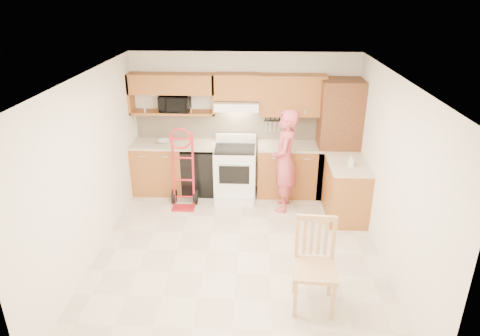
# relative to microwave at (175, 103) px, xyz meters

# --- Properties ---
(floor) EXTENTS (4.00, 4.50, 0.02)m
(floor) POSITION_rel_microwave_xyz_m (1.21, -2.08, -1.64)
(floor) COLOR beige
(floor) RESTS_ON ground
(ceiling) EXTENTS (4.00, 4.50, 0.02)m
(ceiling) POSITION_rel_microwave_xyz_m (1.21, -2.08, 0.88)
(ceiling) COLOR white
(ceiling) RESTS_ON ground
(wall_back) EXTENTS (4.00, 0.02, 2.50)m
(wall_back) POSITION_rel_microwave_xyz_m (1.21, 0.17, -0.38)
(wall_back) COLOR white
(wall_back) RESTS_ON ground
(wall_front) EXTENTS (4.00, 0.02, 2.50)m
(wall_front) POSITION_rel_microwave_xyz_m (1.21, -4.34, -0.38)
(wall_front) COLOR white
(wall_front) RESTS_ON ground
(wall_left) EXTENTS (0.02, 4.50, 2.50)m
(wall_left) POSITION_rel_microwave_xyz_m (-0.80, -2.08, -0.38)
(wall_left) COLOR white
(wall_left) RESTS_ON ground
(wall_right) EXTENTS (0.02, 4.50, 2.50)m
(wall_right) POSITION_rel_microwave_xyz_m (3.22, -2.08, -0.38)
(wall_right) COLOR white
(wall_right) RESTS_ON ground
(backsplash) EXTENTS (3.92, 0.03, 0.55)m
(backsplash) POSITION_rel_microwave_xyz_m (1.21, 0.15, -0.43)
(backsplash) COLOR beige
(backsplash) RESTS_ON wall_back
(lower_cab_left) EXTENTS (0.90, 0.60, 0.90)m
(lower_cab_left) POSITION_rel_microwave_xyz_m (-0.34, -0.14, -1.18)
(lower_cab_left) COLOR brown
(lower_cab_left) RESTS_ON ground
(dishwasher) EXTENTS (0.60, 0.60, 0.85)m
(dishwasher) POSITION_rel_microwave_xyz_m (0.41, -0.14, -1.21)
(dishwasher) COLOR black
(dishwasher) RESTS_ON ground
(lower_cab_right) EXTENTS (1.14, 0.60, 0.90)m
(lower_cab_right) POSITION_rel_microwave_xyz_m (2.04, -0.14, -1.18)
(lower_cab_right) COLOR brown
(lower_cab_right) RESTS_ON ground
(countertop_left) EXTENTS (1.50, 0.63, 0.04)m
(countertop_left) POSITION_rel_microwave_xyz_m (-0.04, -0.13, -0.71)
(countertop_left) COLOR beige
(countertop_left) RESTS_ON lower_cab_left
(countertop_right) EXTENTS (1.14, 0.63, 0.04)m
(countertop_right) POSITION_rel_microwave_xyz_m (2.04, -0.13, -0.71)
(countertop_right) COLOR beige
(countertop_right) RESTS_ON lower_cab_right
(cab_return_right) EXTENTS (0.60, 1.00, 0.90)m
(cab_return_right) POSITION_rel_microwave_xyz_m (2.91, -0.94, -1.18)
(cab_return_right) COLOR brown
(cab_return_right) RESTS_ON ground
(countertop_return) EXTENTS (0.63, 1.00, 0.04)m
(countertop_return) POSITION_rel_microwave_xyz_m (2.91, -0.94, -0.71)
(countertop_return) COLOR beige
(countertop_return) RESTS_ON cab_return_right
(pantry_tall) EXTENTS (0.70, 0.60, 2.10)m
(pantry_tall) POSITION_rel_microwave_xyz_m (2.86, -0.14, -0.58)
(pantry_tall) COLOR brown
(pantry_tall) RESTS_ON ground
(upper_cab_left) EXTENTS (1.50, 0.33, 0.34)m
(upper_cab_left) POSITION_rel_microwave_xyz_m (-0.04, 0.00, 0.35)
(upper_cab_left) COLOR brown
(upper_cab_left) RESTS_ON wall_back
(upper_shelf_mw) EXTENTS (1.50, 0.33, 0.04)m
(upper_shelf_mw) POSITION_rel_microwave_xyz_m (-0.04, 0.00, -0.16)
(upper_shelf_mw) COLOR brown
(upper_shelf_mw) RESTS_ON wall_back
(upper_cab_center) EXTENTS (0.76, 0.33, 0.44)m
(upper_cab_center) POSITION_rel_microwave_xyz_m (1.09, 0.00, 0.31)
(upper_cab_center) COLOR brown
(upper_cab_center) RESTS_ON wall_back
(upper_cab_right) EXTENTS (1.14, 0.33, 0.70)m
(upper_cab_right) POSITION_rel_microwave_xyz_m (2.04, 0.00, 0.17)
(upper_cab_right) COLOR brown
(upper_cab_right) RESTS_ON wall_back
(range_hood) EXTENTS (0.76, 0.46, 0.14)m
(range_hood) POSITION_rel_microwave_xyz_m (1.09, -0.06, -0.00)
(range_hood) COLOR white
(range_hood) RESTS_ON wall_back
(knife_strip) EXTENTS (0.40, 0.05, 0.29)m
(knife_strip) POSITION_rel_microwave_xyz_m (1.76, 0.12, -0.39)
(knife_strip) COLOR black
(knife_strip) RESTS_ON backsplash
(microwave) EXTENTS (0.54, 0.38, 0.29)m
(microwave) POSITION_rel_microwave_xyz_m (0.00, 0.00, 0.00)
(microwave) COLOR black
(microwave) RESTS_ON upper_shelf_mw
(range) EXTENTS (0.73, 0.96, 1.07)m
(range) POSITION_rel_microwave_xyz_m (1.07, -0.31, -1.10)
(range) COLOR white
(range) RESTS_ON ground
(person) EXTENTS (0.49, 0.68, 1.74)m
(person) POSITION_rel_microwave_xyz_m (1.91, -0.74, -0.76)
(person) COLOR #BE4551
(person) RESTS_ON ground
(hand_truck) EXTENTS (0.51, 0.47, 1.28)m
(hand_truck) POSITION_rel_microwave_xyz_m (0.21, -0.74, -0.99)
(hand_truck) COLOR red
(hand_truck) RESTS_ON ground
(dining_chair) EXTENTS (0.53, 0.57, 1.10)m
(dining_chair) POSITION_rel_microwave_xyz_m (2.14, -3.15, -1.08)
(dining_chair) COLOR tan
(dining_chair) RESTS_ON ground
(soap_bottle) EXTENTS (0.09, 0.09, 0.18)m
(soap_bottle) POSITION_rel_microwave_xyz_m (2.91, -1.06, -0.60)
(soap_bottle) COLOR white
(soap_bottle) RESTS_ON countertop_return
(bowl) EXTENTS (0.28, 0.28, 0.06)m
(bowl) POSITION_rel_microwave_xyz_m (-0.20, -0.13, -0.66)
(bowl) COLOR white
(bowl) RESTS_ON countertop_left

